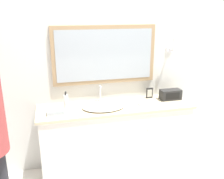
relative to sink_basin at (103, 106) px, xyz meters
name	(u,v)px	position (x,y,z in m)	size (l,w,h in m)	color
wall_back	(110,65)	(0.15, 0.30, 0.40)	(8.00, 0.18, 2.55)	silver
vanity_counter	(116,139)	(0.15, 0.02, -0.45)	(1.79, 0.51, 0.86)	silver
sink_basin	(103,106)	(0.00, 0.00, 0.00)	(0.48, 0.40, 0.21)	silver
soap_bottle	(66,101)	(-0.41, 0.07, 0.06)	(0.05, 0.06, 0.20)	white
appliance_box	(170,95)	(0.86, 0.06, 0.04)	(0.26, 0.12, 0.12)	black
picture_frame	(149,93)	(0.63, 0.17, 0.05)	(0.08, 0.01, 0.13)	black
hand_towel_near_sink	(56,111)	(-0.53, -0.04, 0.00)	(0.18, 0.13, 0.05)	#A8B7C6
metal_tray	(145,104)	(0.50, -0.03, -0.01)	(0.17, 0.11, 0.01)	silver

